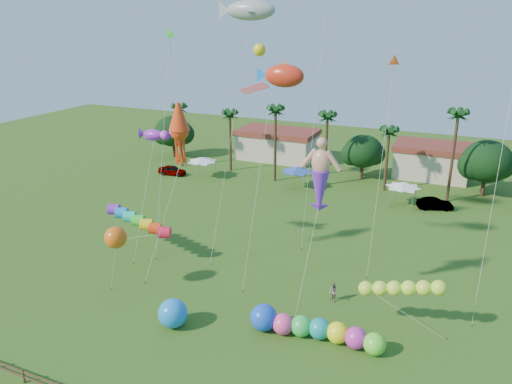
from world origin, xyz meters
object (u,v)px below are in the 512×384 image
at_px(spectator_b, 333,292).
at_px(car_b, 435,204).
at_px(caterpillar_inflatable, 311,328).
at_px(car_a, 172,170).
at_px(blue_ball, 173,313).

bearing_deg(spectator_b, car_b, 117.46).
bearing_deg(caterpillar_inflatable, spectator_b, 84.81).
relative_size(car_a, spectator_b, 2.49).
height_order(spectator_b, caterpillar_inflatable, caterpillar_inflatable).
relative_size(car_a, caterpillar_inflatable, 0.41).
bearing_deg(car_a, car_b, -93.76).
xyz_separation_m(car_a, caterpillar_inflatable, (30.95, -29.54, 0.15)).
height_order(car_a, car_b, car_a).
relative_size(car_a, blue_ball, 1.85).
relative_size(spectator_b, caterpillar_inflatable, 0.17).
height_order(car_b, blue_ball, blue_ball).
distance_m(car_b, spectator_b, 25.73).
bearing_deg(car_b, caterpillar_inflatable, 151.17).
height_order(car_a, spectator_b, spectator_b).
height_order(car_a, caterpillar_inflatable, caterpillar_inflatable).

